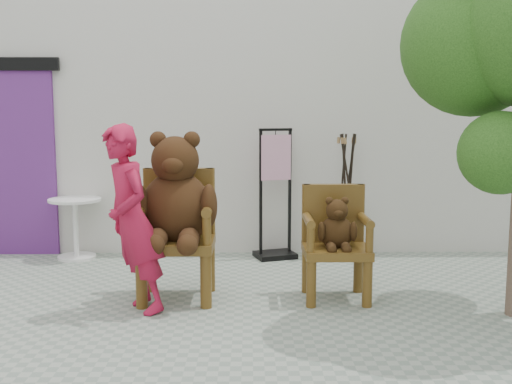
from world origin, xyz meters
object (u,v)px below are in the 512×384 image
chair_small (336,234)px  person (133,220)px  chair_big (176,207)px  display_stand (275,209)px  stool_bucket (347,203)px  cafe_table (75,221)px

chair_small → person: (-1.77, -0.40, 0.20)m
chair_big → chair_small: bearing=0.7°
chair_small → display_stand: size_ratio=0.68×
stool_bucket → chair_small: bearing=-102.9°
person → cafe_table: 2.23m
person → display_stand: bearing=113.0°
cafe_table → display_stand: size_ratio=0.47×
chair_small → chair_big: bearing=-179.3°
cafe_table → stool_bucket: bearing=0.0°
chair_big → cafe_table: chair_big is taller
chair_big → cafe_table: bearing=131.3°
cafe_table → display_stand: bearing=-0.1°
chair_big → stool_bucket: size_ratio=1.05×
person → display_stand: size_ratio=1.06×
display_stand → stool_bucket: display_stand is taller
chair_small → display_stand: 1.61m
cafe_table → display_stand: (2.33, -0.00, 0.14)m
cafe_table → stool_bucket: (3.17, 0.00, 0.20)m
chair_big → stool_bucket: 2.39m
chair_big → person: bearing=-130.1°
person → display_stand: (1.28, 1.93, -0.22)m
chair_big → cafe_table: 2.11m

